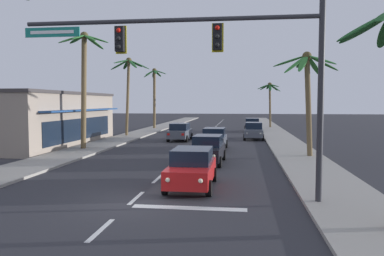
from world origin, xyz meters
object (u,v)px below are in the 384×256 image
object	(u,v)px
traffic_signal_mast	(222,57)
sedan_third_in_queue	(208,149)
palm_left_second	(84,70)
palm_left_third	(129,77)
palm_left_farthest	(154,87)
sedan_oncoming_far	(180,132)
sedan_parked_nearest_kerb	(254,131)
storefront_strip_left	(39,118)
sedan_parked_mid_kerb	(252,125)
palm_right_farthest	(270,93)
palm_right_second	(307,81)
sedan_fifth_in_queue	(214,139)
sedan_lead_at_stop_bar	(192,168)

from	to	relation	value
traffic_signal_mast	sedan_third_in_queue	world-z (taller)	traffic_signal_mast
palm_left_second	palm_left_third	distance (m)	11.73
traffic_signal_mast	palm_left_farthest	size ratio (longest dim) A/B	1.34
sedan_oncoming_far	sedan_parked_nearest_kerb	bearing A→B (deg)	18.44
palm_left_farthest	storefront_strip_left	size ratio (longest dim) A/B	0.51
sedan_parked_mid_kerb	palm_left_second	distance (m)	24.90
traffic_signal_mast	sedan_parked_nearest_kerb	world-z (taller)	traffic_signal_mast
sedan_third_in_queue	palm_left_third	bearing A→B (deg)	120.80
traffic_signal_mast	palm_right_farthest	bearing A→B (deg)	83.72
sedan_parked_nearest_kerb	palm_right_second	size ratio (longest dim) A/B	0.65
traffic_signal_mast	palm_right_second	world-z (taller)	traffic_signal_mast
palm_left_second	palm_right_farthest	world-z (taller)	palm_left_second
palm_left_second	sedan_oncoming_far	bearing A→B (deg)	53.49
sedan_fifth_in_queue	sedan_parked_nearest_kerb	world-z (taller)	same
palm_left_farthest	sedan_third_in_queue	bearing A→B (deg)	-70.77
palm_left_second	palm_right_second	size ratio (longest dim) A/B	1.29
sedan_fifth_in_queue	palm_left_farthest	xyz separation A→B (m)	(-9.81, 21.77, 4.85)
sedan_parked_mid_kerb	palm_left_second	bearing A→B (deg)	-122.70
sedan_oncoming_far	sedan_parked_nearest_kerb	size ratio (longest dim) A/B	1.00
sedan_fifth_in_queue	sedan_parked_mid_kerb	bearing A→B (deg)	79.83
traffic_signal_mast	palm_left_second	distance (m)	17.84
sedan_parked_nearest_kerb	palm_left_second	xyz separation A→B (m)	(-13.07, -10.48, 5.25)
palm_left_second	sedan_parked_mid_kerb	bearing A→B (deg)	57.30
sedan_parked_nearest_kerb	palm_left_third	distance (m)	14.32
sedan_oncoming_far	sedan_third_in_queue	bearing A→B (deg)	-73.66
sedan_oncoming_far	sedan_parked_mid_kerb	world-z (taller)	same
traffic_signal_mast	sedan_lead_at_stop_bar	distance (m)	5.14
sedan_fifth_in_queue	storefront_strip_left	size ratio (longest dim) A/B	0.28
storefront_strip_left	sedan_lead_at_stop_bar	bearing A→B (deg)	-44.04
sedan_fifth_in_queue	palm_left_second	world-z (taller)	palm_left_second
sedan_lead_at_stop_bar	storefront_strip_left	xyz separation A→B (m)	(-15.29, 14.79, 1.43)
traffic_signal_mast	palm_left_third	world-z (taller)	palm_left_third
sedan_oncoming_far	palm_right_second	distance (m)	14.88
storefront_strip_left	sedan_fifth_in_queue	bearing A→B (deg)	-5.58
sedan_fifth_in_queue	palm_left_farthest	size ratio (longest dim) A/B	0.54
sedan_third_in_queue	palm_right_second	xyz separation A→B (m)	(6.25, 3.07, 4.23)
palm_right_farthest	sedan_fifth_in_queue	bearing A→B (deg)	-103.02
sedan_third_in_queue	palm_right_farthest	distance (m)	33.23
palm_left_third	palm_right_farthest	world-z (taller)	palm_left_third
palm_right_second	sedan_third_in_queue	bearing A→B (deg)	-153.83
sedan_fifth_in_queue	sedan_parked_nearest_kerb	size ratio (longest dim) A/B	0.99
palm_right_farthest	palm_right_second	bearing A→B (deg)	-89.23
sedan_parked_mid_kerb	palm_left_third	bearing A→B (deg)	-146.57
sedan_third_in_queue	sedan_parked_nearest_kerb	size ratio (longest dim) A/B	1.00
sedan_parked_nearest_kerb	palm_right_second	bearing A→B (deg)	-76.17
sedan_parked_nearest_kerb	palm_right_second	xyz separation A→B (m)	(3.06, -12.42, 4.23)
sedan_parked_nearest_kerb	traffic_signal_mast	bearing A→B (deg)	-94.41
sedan_oncoming_far	palm_left_farthest	bearing A→B (deg)	111.64
sedan_fifth_in_queue	palm_right_farthest	bearing A→B (deg)	76.98
traffic_signal_mast	sedan_oncoming_far	distance (m)	23.03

